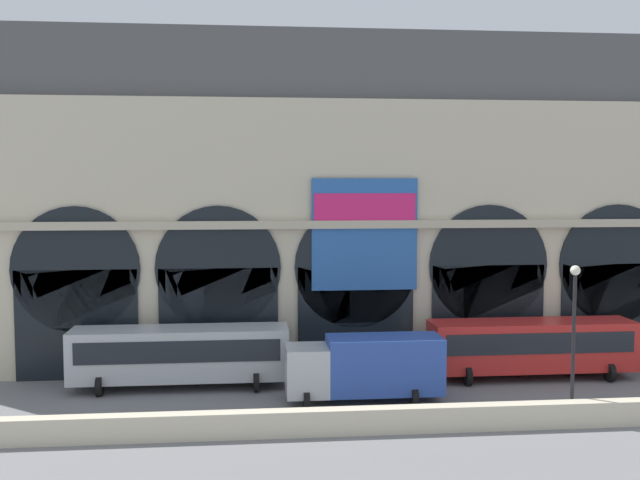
{
  "coord_description": "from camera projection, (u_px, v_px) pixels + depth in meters",
  "views": [
    {
      "loc": [
        -5.94,
        -35.06,
        10.5
      ],
      "look_at": [
        -1.97,
        5.0,
        7.38
      ],
      "focal_mm": 41.67,
      "sensor_mm": 36.0,
      "label": 1
    }
  ],
  "objects": [
    {
      "name": "bus_mideast",
      "position": [
        532.0,
        345.0,
        39.8
      ],
      "size": [
        11.0,
        3.25,
        3.1
      ],
      "color": "red",
      "rests_on": "ground"
    },
    {
      "name": "ground_plane",
      "position": [
        370.0,
        398.0,
        36.18
      ],
      "size": [
        200.0,
        200.0,
        0.0
      ],
      "primitive_type": "plane",
      "color": "slate"
    },
    {
      "name": "street_lamp_quayside",
      "position": [
        574.0,
        322.0,
        32.49
      ],
      "size": [
        0.44,
        0.44,
        6.9
      ],
      "color": "black",
      "rests_on": "ground"
    },
    {
      "name": "bus_midwest",
      "position": [
        180.0,
        354.0,
        37.88
      ],
      "size": [
        11.0,
        3.25,
        3.1
      ],
      "color": "#ADB2B7",
      "rests_on": "ground"
    },
    {
      "name": "quay_parapet_wall",
      "position": [
        390.0,
        420.0,
        31.18
      ],
      "size": [
        90.0,
        0.7,
        1.09
      ],
      "primitive_type": "cube",
      "color": "beige",
      "rests_on": "ground"
    },
    {
      "name": "station_building",
      "position": [
        350.0,
        205.0,
        43.09
      ],
      "size": [
        46.35,
        5.76,
        18.89
      ],
      "color": "beige",
      "rests_on": "ground"
    },
    {
      "name": "box_truck_center",
      "position": [
        366.0,
        366.0,
        35.62
      ],
      "size": [
        7.5,
        2.91,
        3.12
      ],
      "color": "#ADB2B7",
      "rests_on": "ground"
    }
  ]
}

